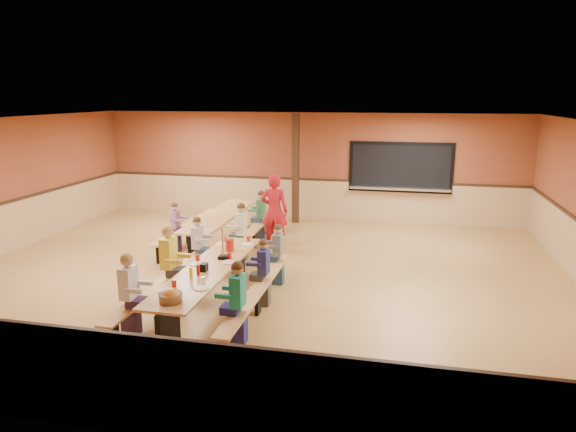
# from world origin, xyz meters

# --- Properties ---
(ground) EXTENTS (12.00, 12.00, 0.00)m
(ground) POSITION_xyz_m (0.00, 0.00, 0.00)
(ground) COLOR olive
(ground) RESTS_ON ground
(room_envelope) EXTENTS (12.04, 10.04, 3.02)m
(room_envelope) POSITION_xyz_m (0.00, 0.00, 0.69)
(room_envelope) COLOR brown
(room_envelope) RESTS_ON ground
(kitchen_pass_through) EXTENTS (2.78, 0.28, 1.38)m
(kitchen_pass_through) POSITION_xyz_m (2.60, 4.96, 1.49)
(kitchen_pass_through) COLOR black
(kitchen_pass_through) RESTS_ON ground
(structural_post) EXTENTS (0.18, 0.18, 3.00)m
(structural_post) POSITION_xyz_m (-0.20, 4.40, 1.50)
(structural_post) COLOR black
(structural_post) RESTS_ON ground
(cafeteria_table_main) EXTENTS (1.91, 3.70, 0.74)m
(cafeteria_table_main) POSITION_xyz_m (-0.38, -1.77, 0.53)
(cafeteria_table_main) COLOR #BB814A
(cafeteria_table_main) RESTS_ON ground
(cafeteria_table_second) EXTENTS (1.91, 3.70, 0.74)m
(cafeteria_table_second) POSITION_xyz_m (-1.48, 1.85, 0.53)
(cafeteria_table_second) COLOR #BB814A
(cafeteria_table_second) RESTS_ON ground
(seated_child_white_left) EXTENTS (0.38, 0.31, 1.24)m
(seated_child_white_left) POSITION_xyz_m (-1.20, -2.85, 0.62)
(seated_child_white_left) COLOR white
(seated_child_white_left) RESTS_ON ground
(seated_adult_yellow) EXTENTS (0.43, 0.35, 1.32)m
(seated_adult_yellow) POSITION_xyz_m (-1.20, -1.50, 0.66)
(seated_adult_yellow) COLOR yellow
(seated_adult_yellow) RESTS_ON ground
(seated_child_grey_left) EXTENTS (0.35, 0.28, 1.16)m
(seated_child_grey_left) POSITION_xyz_m (-1.20, -0.22, 0.58)
(seated_child_grey_left) COLOR #B3B3B3
(seated_child_grey_left) RESTS_ON ground
(seated_child_teal_right) EXTENTS (0.37, 0.30, 1.21)m
(seated_child_teal_right) POSITION_xyz_m (0.45, -2.78, 0.60)
(seated_child_teal_right) COLOR #1B8473
(seated_child_teal_right) RESTS_ON ground
(seated_child_navy_right) EXTENTS (0.34, 0.28, 1.14)m
(seated_child_navy_right) POSITION_xyz_m (0.45, -1.39, 0.57)
(seated_child_navy_right) COLOR navy
(seated_child_navy_right) RESTS_ON ground
(seated_child_char_right) EXTENTS (0.34, 0.27, 1.14)m
(seated_child_char_right) POSITION_xyz_m (0.45, -0.36, 0.57)
(seated_child_char_right) COLOR #575D63
(seated_child_char_right) RESTS_ON ground
(seated_child_purple_sec) EXTENTS (0.32, 0.26, 1.11)m
(seated_child_purple_sec) POSITION_xyz_m (-2.31, 1.16, 0.55)
(seated_child_purple_sec) COLOR #905A81
(seated_child_purple_sec) RESTS_ON ground
(seated_child_green_sec) EXTENTS (0.37, 0.30, 1.21)m
(seated_child_green_sec) POSITION_xyz_m (-0.66, 2.48, 0.60)
(seated_child_green_sec) COLOR #347C56
(seated_child_green_sec) RESTS_ON ground
(seated_child_tan_sec) EXTENTS (0.38, 0.31, 1.23)m
(seated_child_tan_sec) POSITION_xyz_m (-0.66, 0.89, 0.61)
(seated_child_tan_sec) COLOR beige
(seated_child_tan_sec) RESTS_ON ground
(standing_woman) EXTENTS (0.64, 0.42, 1.74)m
(standing_woman) POSITION_xyz_m (-0.19, 1.93, 0.87)
(standing_woman) COLOR #AC131C
(standing_woman) RESTS_ON ground
(punch_pitcher) EXTENTS (0.16, 0.16, 0.22)m
(punch_pitcher) POSITION_xyz_m (-0.32, -0.85, 0.85)
(punch_pitcher) COLOR #B21F17
(punch_pitcher) RESTS_ON cafeteria_table_main
(chip_bowl) EXTENTS (0.32, 0.32, 0.15)m
(chip_bowl) POSITION_xyz_m (-0.36, -3.22, 0.81)
(chip_bowl) COLOR orange
(chip_bowl) RESTS_ON cafeteria_table_main
(napkin_dispenser) EXTENTS (0.10, 0.14, 0.13)m
(napkin_dispenser) POSITION_xyz_m (-0.38, -1.96, 0.80)
(napkin_dispenser) COLOR black
(napkin_dispenser) RESTS_ON cafeteria_table_main
(condiment_mustard) EXTENTS (0.06, 0.06, 0.17)m
(condiment_mustard) POSITION_xyz_m (-0.46, -2.29, 0.82)
(condiment_mustard) COLOR yellow
(condiment_mustard) RESTS_ON cafeteria_table_main
(condiment_ketchup) EXTENTS (0.06, 0.06, 0.17)m
(condiment_ketchup) POSITION_xyz_m (-0.40, -2.16, 0.82)
(condiment_ketchup) COLOR #B2140F
(condiment_ketchup) RESTS_ON cafeteria_table_main
(table_paddle) EXTENTS (0.16, 0.16, 0.56)m
(table_paddle) POSITION_xyz_m (-0.29, -1.29, 0.88)
(table_paddle) COLOR black
(table_paddle) RESTS_ON cafeteria_table_main
(place_settings) EXTENTS (0.65, 3.30, 0.11)m
(place_settings) POSITION_xyz_m (-0.38, -1.77, 0.80)
(place_settings) COLOR beige
(place_settings) RESTS_ON cafeteria_table_main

